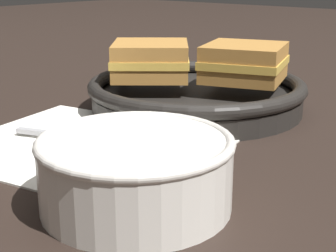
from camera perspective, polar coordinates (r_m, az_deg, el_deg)
name	(u,v)px	position (r m, az deg, el deg)	size (l,w,h in m)	color
ground_plane	(151,171)	(0.48, -1.89, -4.97)	(4.00, 4.00, 0.00)	black
napkin	(88,145)	(0.55, -8.86, -2.09)	(0.31, 0.27, 0.00)	white
soup_bowl	(136,167)	(0.40, -3.59, -4.57)	(0.15, 0.15, 0.06)	silver
spoon	(119,142)	(0.53, -5.41, -1.75)	(0.17, 0.08, 0.01)	#B7B7BC
skillet	(197,94)	(0.68, 3.22, 3.60)	(0.28, 0.39, 0.04)	black
sandwich_near_left	(244,62)	(0.67, 8.46, 6.99)	(0.13, 0.13, 0.05)	#B27A38
sandwich_near_right	(151,60)	(0.68, -1.94, 7.32)	(0.14, 0.14, 0.05)	#B27A38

